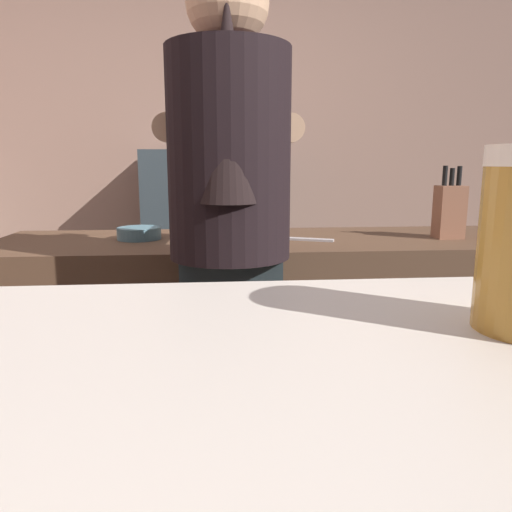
# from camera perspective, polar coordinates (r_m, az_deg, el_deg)

# --- Properties ---
(wall_back) EXTENTS (5.20, 0.10, 2.70)m
(wall_back) POSITION_cam_1_polar(r_m,az_deg,el_deg) (3.46, -7.20, 13.91)
(wall_back) COLOR #9B7564
(wall_back) RESTS_ON ground
(prep_counter) EXTENTS (2.10, 0.60, 0.88)m
(prep_counter) POSITION_cam_1_polar(r_m,az_deg,el_deg) (1.96, 2.02, -10.76)
(prep_counter) COLOR brown
(prep_counter) RESTS_ON ground
(back_shelf) EXTENTS (0.88, 0.36, 1.25)m
(back_shelf) POSITION_cam_1_polar(r_m,az_deg,el_deg) (3.21, -5.15, 1.19)
(back_shelf) COLOR #333E44
(back_shelf) RESTS_ON ground
(bartender) EXTENTS (0.43, 0.52, 1.69)m
(bartender) POSITION_cam_1_polar(r_m,az_deg,el_deg) (1.36, -3.12, 3.04)
(bartender) COLOR #232D30
(bartender) RESTS_ON ground
(knife_block) EXTENTS (0.10, 0.08, 0.27)m
(knife_block) POSITION_cam_1_polar(r_m,az_deg,el_deg) (1.98, 21.93, 5.00)
(knife_block) COLOR #8D5941
(knife_block) RESTS_ON prep_counter
(mixing_bowl) EXTENTS (0.16, 0.16, 0.05)m
(mixing_bowl) POSITION_cam_1_polar(r_m,az_deg,el_deg) (1.87, -13.67, 2.63)
(mixing_bowl) COLOR slate
(mixing_bowl) RESTS_ON prep_counter
(chefs_knife) EXTENTS (0.23, 0.12, 0.01)m
(chefs_knife) POSITION_cam_1_polar(r_m,az_deg,el_deg) (1.81, 5.42, 2.01)
(chefs_knife) COLOR silver
(chefs_knife) RESTS_ON prep_counter
(bottle_hot_sauce) EXTENTS (0.06, 0.06, 0.21)m
(bottle_hot_sauce) POSITION_cam_1_polar(r_m,az_deg,el_deg) (3.14, 1.79, 13.95)
(bottle_hot_sauce) COLOR black
(bottle_hot_sauce) RESTS_ON back_shelf
(bottle_soy) EXTENTS (0.06, 0.06, 0.22)m
(bottle_soy) POSITION_cam_1_polar(r_m,az_deg,el_deg) (3.16, -3.66, 13.97)
(bottle_soy) COLOR #CDC684
(bottle_soy) RESTS_ON back_shelf
(bottle_vinegar) EXTENTS (0.05, 0.05, 0.26)m
(bottle_vinegar) POSITION_cam_1_polar(r_m,az_deg,el_deg) (3.27, -1.47, 14.12)
(bottle_vinegar) COLOR #3354A2
(bottle_vinegar) RESTS_ON back_shelf
(bottle_olive_oil) EXTENTS (0.07, 0.07, 0.18)m
(bottle_olive_oil) POSITION_cam_1_polar(r_m,az_deg,el_deg) (3.08, -5.77, 13.69)
(bottle_olive_oil) COLOR #D0D387
(bottle_olive_oil) RESTS_ON back_shelf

